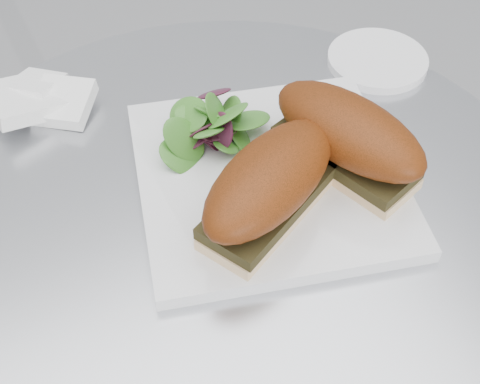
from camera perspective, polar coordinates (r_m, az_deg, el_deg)
The scene contains 7 objects.
table at distance 0.88m, azimuth -0.83°, elevation -12.48°, with size 0.70×0.70×0.73m.
plate at distance 0.70m, azimuth 2.46°, elevation 1.30°, with size 0.27×0.27×0.02m, color white.
sandwich_left at distance 0.63m, azimuth 2.53°, elevation 0.62°, with size 0.19×0.15×0.08m.
sandwich_right at distance 0.68m, azimuth 9.20°, elevation 4.74°, with size 0.13×0.19×0.08m.
salad at distance 0.71m, azimuth -2.45°, elevation 5.94°, with size 0.11×0.11×0.05m, color #539B32, non-canonical shape.
napkin at distance 0.81m, azimuth -16.31°, elevation 7.02°, with size 0.11×0.11×0.02m, color white, non-canonical shape.
saucer at distance 0.87m, azimuth 11.65°, elevation 10.97°, with size 0.13×0.13×0.01m, color white.
Camera 1 is at (-0.18, -0.39, 1.25)m, focal length 50.00 mm.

